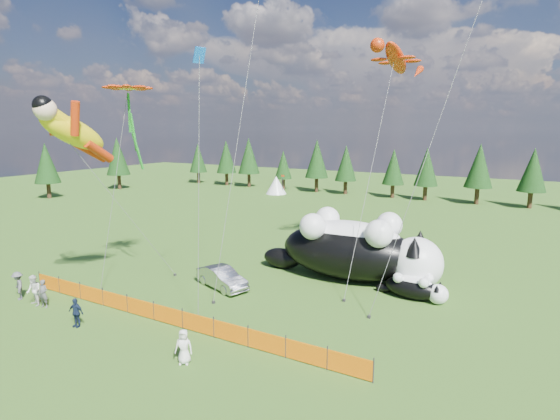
# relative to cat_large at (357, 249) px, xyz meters

# --- Properties ---
(ground) EXTENTS (160.00, 160.00, 0.00)m
(ground) POSITION_rel_cat_large_xyz_m (-6.25, -8.40, -2.17)
(ground) COLOR #13370A
(ground) RESTS_ON ground
(safety_fence) EXTENTS (22.06, 0.06, 1.10)m
(safety_fence) POSITION_rel_cat_large_xyz_m (-6.25, -11.40, -1.67)
(safety_fence) COLOR #262626
(safety_fence) RESTS_ON ground
(tree_line) EXTENTS (90.00, 4.00, 8.00)m
(tree_line) POSITION_rel_cat_large_xyz_m (-6.25, 36.60, 1.83)
(tree_line) COLOR black
(tree_line) RESTS_ON ground
(festival_tents) EXTENTS (50.00, 3.20, 2.80)m
(festival_tents) POSITION_rel_cat_large_xyz_m (4.75, 31.60, -0.77)
(festival_tents) COLOR white
(festival_tents) RESTS_ON ground
(cat_large) EXTENTS (12.68, 4.80, 4.58)m
(cat_large) POSITION_rel_cat_large_xyz_m (0.00, 0.00, 0.00)
(cat_large) COLOR black
(cat_large) RESTS_ON ground
(cat_small) EXTENTS (4.40, 1.83, 1.59)m
(cat_small) POSITION_rel_cat_large_xyz_m (4.25, -1.54, -1.42)
(cat_small) COLOR black
(cat_small) RESTS_ON ground
(car) EXTENTS (4.32, 2.69, 1.34)m
(car) POSITION_rel_cat_large_xyz_m (-7.00, -5.69, -1.50)
(car) COLOR #B1B1B6
(car) RESTS_ON ground
(spectator_a) EXTENTS (0.65, 0.49, 1.63)m
(spectator_a) POSITION_rel_cat_large_xyz_m (-14.02, -13.19, -1.36)
(spectator_a) COLOR #4F4F54
(spectator_a) RESTS_ON ground
(spectator_b) EXTENTS (0.98, 0.72, 1.81)m
(spectator_b) POSITION_rel_cat_large_xyz_m (-14.74, -13.31, -1.27)
(spectator_b) COLOR silver
(spectator_b) RESTS_ON ground
(spectator_c) EXTENTS (0.97, 0.60, 1.55)m
(spectator_c) POSITION_rel_cat_large_xyz_m (-10.20, -13.90, -1.40)
(spectator_c) COLOR #15213B
(spectator_c) RESTS_ON ground
(spectator_d) EXTENTS (1.25, 0.97, 1.73)m
(spectator_d) POSITION_rel_cat_large_xyz_m (-16.44, -13.22, -1.31)
(spectator_d) COLOR #4F4F54
(spectator_d) RESTS_ON ground
(spectator_e) EXTENTS (0.90, 0.77, 1.56)m
(spectator_e) POSITION_rel_cat_large_xyz_m (-2.91, -13.95, -1.39)
(spectator_e) COLOR silver
(spectator_e) RESTS_ON ground
(superhero_kite) EXTENTS (4.45, 8.18, 12.84)m
(superhero_kite) POSITION_rel_cat_large_xyz_m (-13.04, -11.13, 7.73)
(superhero_kite) COLOR yellow
(superhero_kite) RESTS_ON ground
(gecko_kite) EXTENTS (3.45, 12.34, 17.35)m
(gecko_kite) POSITION_rel_cat_large_xyz_m (0.72, 4.95, 12.77)
(gecko_kite) COLOR #BA2A09
(gecko_kite) RESTS_ON ground
(flower_kite) EXTENTS (3.20, 3.81, 12.71)m
(flower_kite) POSITION_rel_cat_large_xyz_m (-11.93, -8.00, 10.16)
(flower_kite) COLOR #BA2A09
(flower_kite) RESTS_ON ground
(diamond_kite_c) EXTENTS (0.93, 2.16, 14.51)m
(diamond_kite_c) POSITION_rel_cat_large_xyz_m (-5.38, -9.25, 11.01)
(diamond_kite_c) COLOR blue
(diamond_kite_c) RESTS_ON ground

